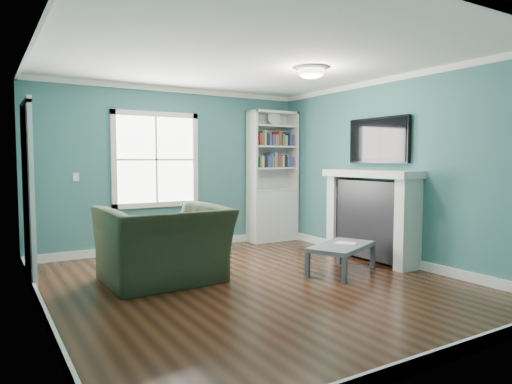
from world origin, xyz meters
TOP-DOWN VIEW (x-y plane):
  - floor at (0.00, 0.00)m, footprint 5.00×5.00m
  - room_walls at (0.00, 0.00)m, footprint 5.00×5.00m
  - trim at (0.00, 0.00)m, footprint 4.50×5.00m
  - window at (-0.30, 2.49)m, footprint 1.40×0.06m
  - bookshelf at (1.77, 2.30)m, footprint 0.90×0.35m
  - fireplace at (2.08, 0.20)m, footprint 0.44×1.58m
  - tv at (2.20, 0.20)m, footprint 0.06×1.10m
  - door at (-2.22, 1.40)m, footprint 0.12×0.98m
  - ceiling_fixture at (0.90, 0.10)m, footprint 0.38×0.38m
  - light_switch at (-1.50, 2.48)m, footprint 0.08×0.01m
  - recliner at (-0.86, 0.63)m, footprint 1.40×0.94m
  - coffee_table at (1.25, -0.11)m, footprint 1.13×0.90m
  - paper_sheet at (1.36, -0.06)m, footprint 0.31×0.32m

SIDE VIEW (x-z plane):
  - floor at x=0.00m, z-range 0.00..0.00m
  - coffee_table at x=1.25m, z-range 0.13..0.50m
  - paper_sheet at x=1.36m, z-range 0.36..0.36m
  - recliner at x=-0.86m, z-range 0.00..1.20m
  - fireplace at x=2.08m, z-range -0.01..1.29m
  - bookshelf at x=1.77m, z-range -0.23..2.08m
  - door at x=-2.22m, z-range -0.01..2.16m
  - light_switch at x=-1.50m, z-range 1.14..1.26m
  - trim at x=0.00m, z-range -0.06..2.54m
  - window at x=-0.30m, z-range 0.70..2.20m
  - room_walls at x=0.00m, z-range -0.92..4.08m
  - tv at x=2.20m, z-range 1.40..2.05m
  - ceiling_fixture at x=0.90m, z-range 2.47..2.63m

